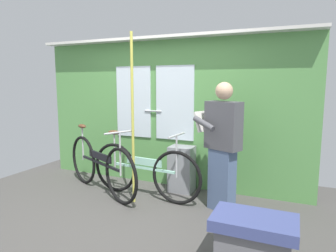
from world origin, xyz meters
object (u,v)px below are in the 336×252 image
bicycle_near_door (143,170)px  handrail_pole (133,120)px  passenger_reading_newspaper (222,144)px  trash_bin_by_wall (182,169)px  bench_seat_corner (253,240)px  bicycle_leaning_behind (100,165)px

bicycle_near_door → handrail_pole: size_ratio=0.78×
passenger_reading_newspaper → trash_bin_by_wall: passenger_reading_newspaper is taller
passenger_reading_newspaper → handrail_pole: bearing=35.3°
bicycle_near_door → bench_seat_corner: (1.60, -1.03, -0.14)m
bicycle_near_door → trash_bin_by_wall: size_ratio=2.57×
bicycle_leaning_behind → trash_bin_by_wall: (1.06, 0.51, -0.07)m
bicycle_near_door → bench_seat_corner: bicycle_near_door is taller
passenger_reading_newspaper → handrail_pole: (-1.11, -0.23, 0.27)m
bicycle_near_door → bicycle_leaning_behind: size_ratio=1.02×
bench_seat_corner → trash_bin_by_wall: bearing=129.6°
bicycle_near_door → handrail_pole: 0.75m
trash_bin_by_wall → handrail_pole: size_ratio=0.30×
bicycle_leaning_behind → passenger_reading_newspaper: (1.73, 0.11, 0.43)m
bicycle_near_door → bicycle_leaning_behind: bearing=-168.4°
passenger_reading_newspaper → handrail_pole: size_ratio=0.72×
bicycle_near_door → handrail_pole: (-0.04, -0.20, 0.72)m
bicycle_near_door → handrail_pole: handrail_pole is taller
passenger_reading_newspaper → bench_seat_corner: 1.32m
trash_bin_by_wall → bench_seat_corner: size_ratio=0.95×
trash_bin_by_wall → bicycle_leaning_behind: bearing=-154.1°
handrail_pole → passenger_reading_newspaper: bearing=11.5°
passenger_reading_newspaper → bicycle_leaning_behind: bearing=27.3°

